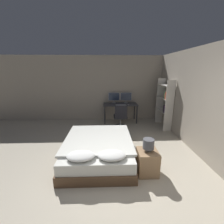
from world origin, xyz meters
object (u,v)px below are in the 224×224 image
at_px(bookshelf, 166,102).
at_px(monitor_left, 114,97).
at_px(computer_mouse, 128,105).
at_px(keyboard, 121,105).
at_px(nightstand, 147,162).
at_px(bedside_lamp, 149,144).
at_px(office_chair, 120,118).
at_px(monitor_right, 126,97).
at_px(bed, 98,149).
at_px(desk, 120,106).

bearing_deg(bookshelf, monitor_left, 152.37).
bearing_deg(computer_mouse, keyboard, 180.00).
relative_size(nightstand, keyboard, 1.23).
distance_m(bedside_lamp, office_chair, 2.65).
height_order(nightstand, computer_mouse, computer_mouse).
height_order(bedside_lamp, monitor_right, monitor_right).
bearing_deg(computer_mouse, bookshelf, -22.19).
height_order(bed, office_chair, office_chair).
height_order(office_chair, bookshelf, bookshelf).
bearing_deg(monitor_left, bookshelf, -27.63).
relative_size(desk, monitor_right, 2.93).
distance_m(nightstand, desk, 3.35).
distance_m(desk, bookshelf, 1.79).
bearing_deg(bedside_lamp, computer_mouse, 89.54).
bearing_deg(bedside_lamp, monitor_left, 98.55).
bearing_deg(monitor_right, bookshelf, -36.00).
relative_size(office_chair, bookshelf, 0.49).
height_order(nightstand, bookshelf, bookshelf).
distance_m(bed, nightstand, 1.20).
distance_m(desk, office_chair, 0.77).
relative_size(bed, computer_mouse, 28.11).
xyz_separation_m(bed, office_chair, (0.73, 2.03, 0.11)).
bearing_deg(monitor_left, bedside_lamp, -81.45).
bearing_deg(keyboard, nightstand, -84.96).
distance_m(monitor_right, computer_mouse, 0.50).
bearing_deg(computer_mouse, monitor_left, 141.64).
distance_m(bedside_lamp, monitor_left, 3.59).
height_order(monitor_right, computer_mouse, monitor_right).
xyz_separation_m(keyboard, computer_mouse, (0.30, 0.00, 0.01)).
distance_m(monitor_right, office_chair, 1.18).
height_order(nightstand, bedside_lamp, bedside_lamp).
bearing_deg(monitor_right, monitor_left, 180.00).
bearing_deg(office_chair, keyboard, 83.59).
bearing_deg(monitor_left, nightstand, -81.45).
height_order(desk, office_chair, office_chair).
relative_size(nightstand, computer_mouse, 7.33).
bearing_deg(keyboard, monitor_left, 120.41).
height_order(desk, monitor_left, monitor_left).
bearing_deg(keyboard, office_chair, -96.41).
height_order(bedside_lamp, computer_mouse, computer_mouse).
distance_m(bed, desk, 2.88).
relative_size(bedside_lamp, desk, 0.19).
distance_m(keyboard, computer_mouse, 0.30).
height_order(keyboard, office_chair, office_chair).
relative_size(bed, nightstand, 3.83).
bearing_deg(bedside_lamp, office_chair, 97.17).
bearing_deg(office_chair, computer_mouse, 54.16).
height_order(bed, bedside_lamp, bedside_lamp).
bearing_deg(bookshelf, nightstand, -117.13).
bearing_deg(office_chair, monitor_left, 102.36).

